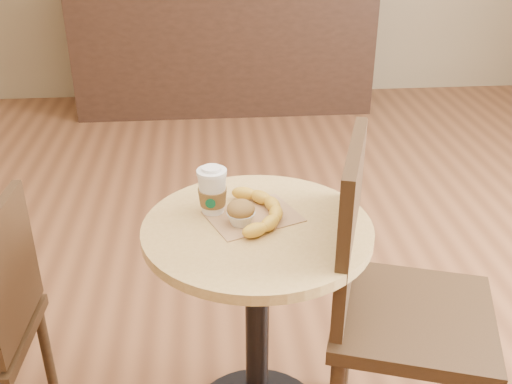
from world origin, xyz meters
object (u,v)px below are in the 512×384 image
cafe_table (257,298)px  muffin (241,213)px  banana (261,210)px  coffee_cup (212,192)px  chair_right (390,298)px

cafe_table → muffin: (-0.04, 0.01, 0.28)m
cafe_table → banana: size_ratio=2.66×
coffee_cup → banana: bearing=-8.1°
chair_right → coffee_cup: (-0.48, 0.17, 0.27)m
cafe_table → chair_right: bearing=-13.4°
cafe_table → banana: 0.27m
cafe_table → chair_right: size_ratio=0.75×
cafe_table → chair_right: 0.38m
chair_right → cafe_table: bearing=94.7°
banana → coffee_cup: bearing=163.4°
cafe_table → chair_right: (0.36, -0.09, 0.04)m
chair_right → banana: bearing=88.0°
muffin → chair_right: bearing=-12.8°
banana → muffin: bearing=-147.0°
chair_right → banana: 0.44m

